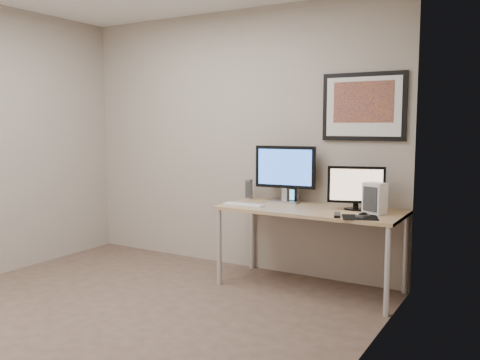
{
  "coord_description": "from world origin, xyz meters",
  "views": [
    {
      "loc": [
        2.69,
        -2.77,
        1.47
      ],
      "look_at": [
        0.43,
        1.1,
        0.97
      ],
      "focal_mm": 38.0,
      "sensor_mm": 36.0,
      "label": 1
    }
  ],
  "objects_px": {
    "speaker_right": "(295,191)",
    "phone_dock": "(292,195)",
    "speaker_left": "(249,189)",
    "framed_art": "(364,107)",
    "desk": "(310,216)",
    "monitor_tv": "(356,187)",
    "keyboard": "(244,204)",
    "fan_unit": "(375,198)",
    "monitor_large": "(285,171)"
  },
  "relations": [
    {
      "from": "monitor_tv",
      "to": "speaker_right",
      "type": "bearing_deg",
      "value": 147.53
    },
    {
      "from": "keyboard",
      "to": "fan_unit",
      "type": "bearing_deg",
      "value": 9.91
    },
    {
      "from": "speaker_left",
      "to": "fan_unit",
      "type": "bearing_deg",
      "value": -30.77
    },
    {
      "from": "framed_art",
      "to": "fan_unit",
      "type": "distance_m",
      "value": 0.86
    },
    {
      "from": "monitor_tv",
      "to": "keyboard",
      "type": "height_order",
      "value": "monitor_tv"
    },
    {
      "from": "speaker_left",
      "to": "framed_art",
      "type": "bearing_deg",
      "value": -15.73
    },
    {
      "from": "monitor_large",
      "to": "framed_art",
      "type": "bearing_deg",
      "value": 4.28
    },
    {
      "from": "phone_dock",
      "to": "keyboard",
      "type": "distance_m",
      "value": 0.48
    },
    {
      "from": "monitor_large",
      "to": "keyboard",
      "type": "height_order",
      "value": "monitor_large"
    },
    {
      "from": "framed_art",
      "to": "monitor_large",
      "type": "xyz_separation_m",
      "value": [
        -0.7,
        -0.13,
        -0.6
      ]
    },
    {
      "from": "framed_art",
      "to": "speaker_left",
      "type": "distance_m",
      "value": 1.36
    },
    {
      "from": "framed_art",
      "to": "fan_unit",
      "type": "height_order",
      "value": "framed_art"
    },
    {
      "from": "phone_dock",
      "to": "fan_unit",
      "type": "bearing_deg",
      "value": -1.59
    },
    {
      "from": "desk",
      "to": "speaker_right",
      "type": "xyz_separation_m",
      "value": [
        -0.27,
        0.26,
        0.17
      ]
    },
    {
      "from": "speaker_right",
      "to": "phone_dock",
      "type": "relative_size",
      "value": 1.4
    },
    {
      "from": "framed_art",
      "to": "speaker_left",
      "type": "xyz_separation_m",
      "value": [
        -1.1,
        -0.11,
        -0.79
      ]
    },
    {
      "from": "keyboard",
      "to": "framed_art",
      "type": "bearing_deg",
      "value": 29.41
    },
    {
      "from": "monitor_large",
      "to": "speaker_right",
      "type": "bearing_deg",
      "value": 34.55
    },
    {
      "from": "desk",
      "to": "speaker_left",
      "type": "relative_size",
      "value": 8.24
    },
    {
      "from": "framed_art",
      "to": "fan_unit",
      "type": "xyz_separation_m",
      "value": [
        0.21,
        -0.33,
        -0.76
      ]
    },
    {
      "from": "speaker_left",
      "to": "speaker_right",
      "type": "distance_m",
      "value": 0.48
    },
    {
      "from": "phone_dock",
      "to": "fan_unit",
      "type": "relative_size",
      "value": 0.55
    },
    {
      "from": "speaker_left",
      "to": "keyboard",
      "type": "bearing_deg",
      "value": -88.24
    },
    {
      "from": "speaker_right",
      "to": "keyboard",
      "type": "xyz_separation_m",
      "value": [
        -0.32,
        -0.42,
        -0.09
      ]
    },
    {
      "from": "fan_unit",
      "to": "speaker_right",
      "type": "bearing_deg",
      "value": -176.91
    },
    {
      "from": "speaker_right",
      "to": "keyboard",
      "type": "height_order",
      "value": "speaker_right"
    },
    {
      "from": "speaker_left",
      "to": "phone_dock",
      "type": "height_order",
      "value": "speaker_left"
    },
    {
      "from": "fan_unit",
      "to": "speaker_left",
      "type": "bearing_deg",
      "value": -169.24
    },
    {
      "from": "monitor_large",
      "to": "fan_unit",
      "type": "relative_size",
      "value": 2.27
    },
    {
      "from": "monitor_tv",
      "to": "phone_dock",
      "type": "xyz_separation_m",
      "value": [
        -0.64,
        0.1,
        -0.13
      ]
    },
    {
      "from": "desk",
      "to": "framed_art",
      "type": "distance_m",
      "value": 1.07
    },
    {
      "from": "fan_unit",
      "to": "keyboard",
      "type": "bearing_deg",
      "value": -151.75
    },
    {
      "from": "speaker_right",
      "to": "phone_dock",
      "type": "distance_m",
      "value": 0.08
    },
    {
      "from": "monitor_large",
      "to": "speaker_right",
      "type": "xyz_separation_m",
      "value": [
        0.07,
        0.06,
        -0.2
      ]
    },
    {
      "from": "speaker_right",
      "to": "fan_unit",
      "type": "bearing_deg",
      "value": -34.3
    },
    {
      "from": "monitor_tv",
      "to": "keyboard",
      "type": "relative_size",
      "value": 1.17
    },
    {
      "from": "speaker_right",
      "to": "keyboard",
      "type": "bearing_deg",
      "value": -144.14
    },
    {
      "from": "monitor_tv",
      "to": "speaker_left",
      "type": "height_order",
      "value": "monitor_tv"
    },
    {
      "from": "desk",
      "to": "monitor_tv",
      "type": "xyz_separation_m",
      "value": [
        0.38,
        0.1,
        0.27
      ]
    },
    {
      "from": "monitor_large",
      "to": "monitor_tv",
      "type": "bearing_deg",
      "value": -14.72
    },
    {
      "from": "phone_dock",
      "to": "keyboard",
      "type": "bearing_deg",
      "value": -122.15
    },
    {
      "from": "framed_art",
      "to": "monitor_large",
      "type": "distance_m",
      "value": 0.92
    },
    {
      "from": "speaker_left",
      "to": "fan_unit",
      "type": "distance_m",
      "value": 1.33
    },
    {
      "from": "monitor_large",
      "to": "monitor_tv",
      "type": "height_order",
      "value": "monitor_large"
    },
    {
      "from": "desk",
      "to": "framed_art",
      "type": "height_order",
      "value": "framed_art"
    },
    {
      "from": "speaker_right",
      "to": "phone_dock",
      "type": "xyz_separation_m",
      "value": [
        0.01,
        -0.07,
        -0.03
      ]
    },
    {
      "from": "framed_art",
      "to": "speaker_right",
      "type": "height_order",
      "value": "framed_art"
    },
    {
      "from": "desk",
      "to": "keyboard",
      "type": "height_order",
      "value": "keyboard"
    },
    {
      "from": "monitor_tv",
      "to": "speaker_left",
      "type": "relative_size",
      "value": 2.41
    },
    {
      "from": "desk",
      "to": "speaker_left",
      "type": "height_order",
      "value": "speaker_left"
    }
  ]
}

